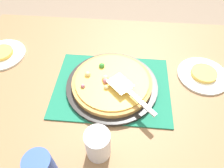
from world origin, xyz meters
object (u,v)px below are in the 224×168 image
(pizza, at_px, (112,82))
(served_slice_left, at_px, (204,73))
(plate_near_left, at_px, (203,75))
(cup_near, at_px, (98,144))
(pizza_server, at_px, (129,91))
(served_slice_right, at_px, (1,53))
(plate_far_right, at_px, (2,55))
(cup_far, at_px, (41,168))
(pizza_pan, at_px, (112,85))

(pizza, xyz_separation_m, served_slice_left, (-0.39, -0.10, -0.02))
(plate_near_left, relative_size, cup_near, 1.83)
(pizza, distance_m, pizza_server, 0.11)
(served_slice_right, xyz_separation_m, cup_near, (-0.53, 0.43, 0.04))
(plate_near_left, xyz_separation_m, cup_near, (0.41, 0.38, 0.06))
(plate_far_right, height_order, served_slice_left, served_slice_left)
(cup_near, bearing_deg, pizza, -93.71)
(pizza, relative_size, cup_near, 2.75)
(plate_near_left, xyz_separation_m, plate_far_right, (0.94, -0.05, 0.00))
(served_slice_right, height_order, pizza_server, pizza_server)
(plate_far_right, xyz_separation_m, cup_far, (-0.37, 0.52, 0.06))
(pizza, bearing_deg, pizza_server, 134.94)
(served_slice_left, bearing_deg, plate_far_right, -3.24)
(pizza_server, bearing_deg, pizza, -45.06)
(pizza_pan, distance_m, served_slice_left, 0.41)
(pizza_pan, height_order, pizza_server, pizza_server)
(plate_far_right, xyz_separation_m, served_slice_left, (-0.94, 0.05, 0.01))
(pizza, bearing_deg, cup_far, 64.91)
(served_slice_right, bearing_deg, pizza_pan, 164.59)
(served_slice_left, distance_m, served_slice_right, 0.94)
(pizza, distance_m, cup_near, 0.29)
(plate_far_right, height_order, pizza_server, pizza_server)
(plate_far_right, relative_size, cup_near, 1.83)
(pizza_pan, distance_m, pizza_server, 0.11)
(cup_near, bearing_deg, pizza_server, -112.44)
(plate_near_left, xyz_separation_m, cup_far, (0.57, 0.47, 0.06))
(plate_far_right, height_order, served_slice_right, served_slice_right)
(served_slice_left, distance_m, pizza_server, 0.37)
(plate_far_right, relative_size, served_slice_right, 2.00)
(pizza, bearing_deg, plate_near_left, -166.20)
(cup_near, bearing_deg, served_slice_right, -39.53)
(pizza_pan, bearing_deg, pizza_server, 134.46)
(served_slice_left, relative_size, cup_far, 0.92)
(cup_far, bearing_deg, pizza_server, -129.00)
(pizza_server, bearing_deg, plate_near_left, -152.82)
(pizza_pan, xyz_separation_m, plate_far_right, (0.55, -0.15, -0.01))
(pizza, distance_m, served_slice_right, 0.56)
(cup_near, relative_size, cup_far, 1.00)
(served_slice_right, bearing_deg, cup_far, 125.44)
(plate_far_right, bearing_deg, cup_far, 125.44)
(pizza_pan, distance_m, cup_near, 0.29)
(pizza_pan, xyz_separation_m, served_slice_right, (0.55, -0.15, 0.01))
(pizza, relative_size, plate_far_right, 1.50)
(cup_near, bearing_deg, pizza_pan, -93.98)
(cup_near, xyz_separation_m, cup_far, (0.16, 0.09, 0.00))
(cup_near, bearing_deg, served_slice_left, -137.36)
(cup_far, bearing_deg, plate_near_left, -140.57)
(pizza_pan, height_order, pizza, pizza)
(pizza, distance_m, cup_far, 0.41)
(plate_far_right, xyz_separation_m, cup_near, (-0.53, 0.43, 0.06))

